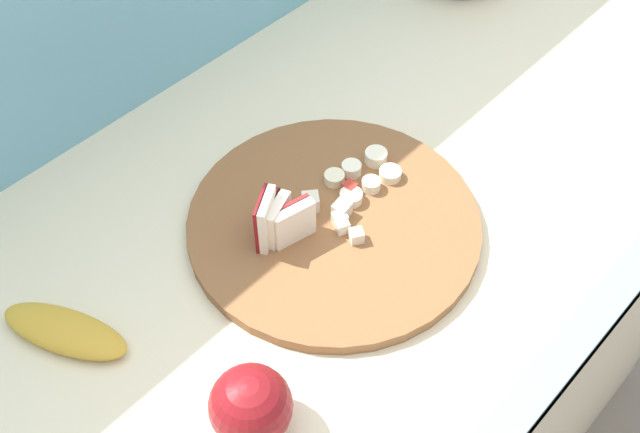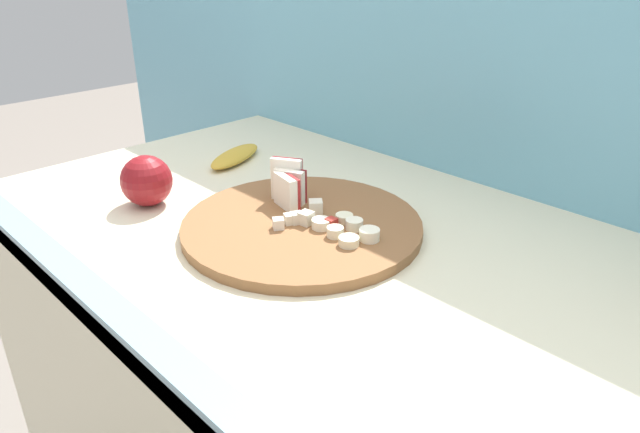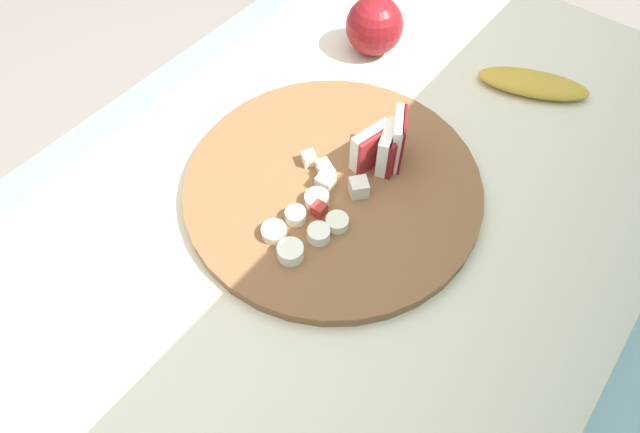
{
  "view_description": "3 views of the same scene",
  "coord_description": "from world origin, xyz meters",
  "px_view_note": "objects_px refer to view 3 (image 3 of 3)",
  "views": [
    {
      "loc": [
        -0.53,
        -0.4,
        1.62
      ],
      "look_at": [
        -0.11,
        -0.01,
        0.94
      ],
      "focal_mm": 43.36,
      "sensor_mm": 36.0,
      "label": 1
    },
    {
      "loc": [
        0.45,
        -0.52,
        1.29
      ],
      "look_at": [
        -0.06,
        -0.01,
        0.95
      ],
      "focal_mm": 32.44,
      "sensor_mm": 36.0,
      "label": 2
    },
    {
      "loc": [
        0.21,
        0.21,
        1.41
      ],
      "look_at": [
        -0.05,
        0.0,
        0.93
      ],
      "focal_mm": 30.15,
      "sensor_mm": 36.0,
      "label": 3
    }
  ],
  "objects_px": {
    "whole_apple": "(374,26)",
    "apple_wedge_fan": "(387,146)",
    "banana_slice_rows": "(304,227)",
    "cutting_board": "(333,186)",
    "banana_peel": "(533,84)",
    "apple_dice_pile": "(332,180)"
  },
  "relations": [
    {
      "from": "cutting_board",
      "to": "whole_apple",
      "type": "relative_size",
      "value": 4.29
    },
    {
      "from": "cutting_board",
      "to": "banana_peel",
      "type": "xyz_separation_m",
      "value": [
        -0.3,
        0.11,
        0.0
      ]
    },
    {
      "from": "apple_wedge_fan",
      "to": "apple_dice_pile",
      "type": "bearing_deg",
      "value": -22.93
    },
    {
      "from": "cutting_board",
      "to": "banana_peel",
      "type": "height_order",
      "value": "banana_peel"
    },
    {
      "from": "banana_slice_rows",
      "to": "banana_peel",
      "type": "xyz_separation_m",
      "value": [
        -0.37,
        0.09,
        -0.01
      ]
    },
    {
      "from": "cutting_board",
      "to": "whole_apple",
      "type": "distance_m",
      "value": 0.26
    },
    {
      "from": "cutting_board",
      "to": "apple_wedge_fan",
      "type": "relative_size",
      "value": 4.73
    },
    {
      "from": "apple_wedge_fan",
      "to": "banana_peel",
      "type": "relative_size",
      "value": 0.5
    },
    {
      "from": "apple_dice_pile",
      "to": "banana_slice_rows",
      "type": "relative_size",
      "value": 0.98
    },
    {
      "from": "cutting_board",
      "to": "banana_slice_rows",
      "type": "height_order",
      "value": "banana_slice_rows"
    },
    {
      "from": "banana_slice_rows",
      "to": "whole_apple",
      "type": "xyz_separation_m",
      "value": [
        -0.31,
        -0.13,
        0.02
      ]
    },
    {
      "from": "whole_apple",
      "to": "banana_slice_rows",
      "type": "bearing_deg",
      "value": 22.18
    },
    {
      "from": "apple_dice_pile",
      "to": "whole_apple",
      "type": "distance_m",
      "value": 0.27
    },
    {
      "from": "cutting_board",
      "to": "banana_slice_rows",
      "type": "bearing_deg",
      "value": 13.08
    },
    {
      "from": "banana_peel",
      "to": "whole_apple",
      "type": "distance_m",
      "value": 0.23
    },
    {
      "from": "banana_peel",
      "to": "banana_slice_rows",
      "type": "bearing_deg",
      "value": -13.62
    },
    {
      "from": "whole_apple",
      "to": "apple_wedge_fan",
      "type": "bearing_deg",
      "value": 38.49
    },
    {
      "from": "apple_wedge_fan",
      "to": "apple_dice_pile",
      "type": "distance_m",
      "value": 0.07
    },
    {
      "from": "apple_wedge_fan",
      "to": "banana_slice_rows",
      "type": "xyz_separation_m",
      "value": [
        0.13,
        -0.01,
        -0.02
      ]
    },
    {
      "from": "apple_wedge_fan",
      "to": "banana_slice_rows",
      "type": "distance_m",
      "value": 0.14
    },
    {
      "from": "apple_wedge_fan",
      "to": "whole_apple",
      "type": "relative_size",
      "value": 0.91
    },
    {
      "from": "apple_wedge_fan",
      "to": "whole_apple",
      "type": "bearing_deg",
      "value": -141.51
    }
  ]
}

